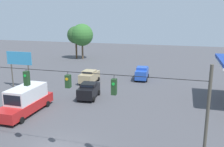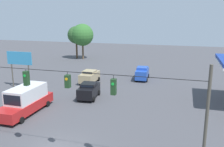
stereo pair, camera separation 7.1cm
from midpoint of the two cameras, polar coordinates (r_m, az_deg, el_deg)
overhead_signal_span at (r=18.01m, az=-14.55°, el=-4.69°), size 21.20×0.38×7.28m
sedan_blue_oncoming_deep at (r=39.48m, az=6.81°, el=0.12°), size 2.15×4.35×2.02m
sedan_tan_withflow_far at (r=37.48m, az=-5.23°, el=-0.65°), size 2.15×4.14×1.90m
sedan_black_withflow_mid at (r=30.65m, az=-5.39°, el=-3.82°), size 2.42×4.20×1.91m
box_truck_red_parked_shoulder at (r=27.44m, az=-19.16°, el=-5.77°), size 2.66×7.15×2.76m
traffic_cone_nearest at (r=25.95m, az=-24.03°, el=-9.78°), size 0.35×0.35×0.64m
traffic_cone_second at (r=27.60m, az=-20.67°, el=-8.10°), size 0.35×0.35×0.64m
traffic_cone_third at (r=29.06m, az=-18.32°, el=-6.83°), size 0.35×0.35×0.64m
traffic_cone_fourth at (r=30.66m, az=-15.97°, el=-5.61°), size 0.35×0.35×0.64m
roadside_billboard at (r=36.48m, az=-20.48°, el=2.62°), size 3.84×0.16×5.08m
tree_horizon_left at (r=57.59m, az=-6.89°, el=8.74°), size 5.00×5.00×8.03m
tree_horizon_right at (r=58.38m, az=-8.29°, el=8.68°), size 3.99×3.99×7.46m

